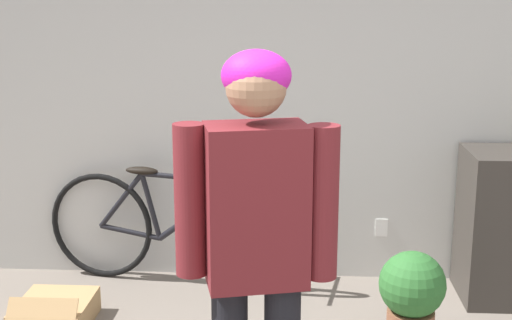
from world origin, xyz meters
TOP-DOWN VIEW (x-y plane):
  - wall_back at (0.00, 2.80)m, footprint 8.00×0.07m
  - person at (-0.17, 0.74)m, footprint 0.60×0.31m
  - bicycle at (-0.78, 2.58)m, footprint 1.78×0.48m
  - cardboard_box at (-1.39, 1.94)m, footprint 0.41×0.54m
  - potted_plant at (0.60, 1.78)m, footprint 0.35×0.35m

SIDE VIEW (x-z plane):
  - cardboard_box at x=-1.39m, z-range -0.04..0.20m
  - potted_plant at x=0.60m, z-range 0.03..0.58m
  - bicycle at x=-0.78m, z-range -0.01..0.78m
  - person at x=-0.17m, z-range 0.17..1.85m
  - wall_back at x=0.00m, z-range 0.00..2.60m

